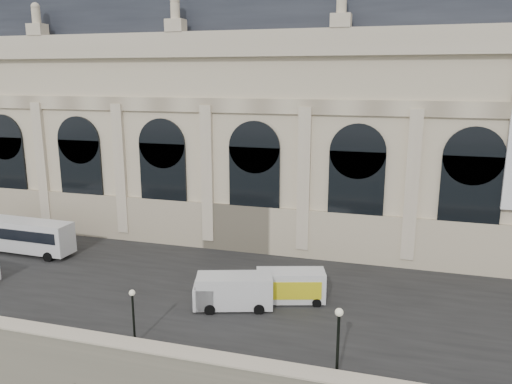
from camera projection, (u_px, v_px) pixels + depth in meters
quay at (314, 244)px, 63.33m from camera, size 160.00×70.00×6.00m
street at (273, 287)px, 42.99m from camera, size 160.00×24.00×0.06m
parapet at (219, 366)px, 30.33m from camera, size 160.00×1.40×1.21m
museum at (260, 113)px, 57.27m from camera, size 69.00×18.70×29.10m
bus_left at (19, 235)px, 51.03m from camera, size 12.10×3.06×3.54m
van_c at (230, 292)px, 38.95m from camera, size 6.52×4.00×2.72m
box_truck at (286, 286)px, 40.07m from camera, size 6.86×3.84×2.64m
lamp_left at (134, 318)px, 33.39m from camera, size 0.41×0.41×4.04m
lamp_right at (338, 346)px, 29.19m from camera, size 0.49×0.49×4.80m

